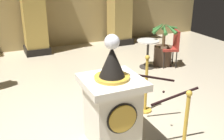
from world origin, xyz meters
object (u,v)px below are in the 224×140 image
object	(u,v)px
potted_palm_right	(163,51)
cafe_chair_red	(172,45)
pedestal_clock	(112,104)
stanchion_near	(184,137)
cafe_table	(148,50)
stanchion_far	(146,92)

from	to	relation	value
potted_palm_right	cafe_chair_red	bearing A→B (deg)	-49.76
pedestal_clock	stanchion_near	xyz separation A→B (m)	(0.69, -0.77, -0.27)
pedestal_clock	cafe_chair_red	bearing A→B (deg)	40.52
pedestal_clock	cafe_table	distance (m)	3.33
stanchion_far	potted_palm_right	world-z (taller)	potted_palm_right
stanchion_far	cafe_chair_red	size ratio (longest dim) A/B	1.11
stanchion_far	potted_palm_right	size ratio (longest dim) A/B	0.91
cafe_table	stanchion_far	bearing A→B (deg)	-122.07
potted_palm_right	stanchion_near	bearing A→B (deg)	-120.06
cafe_table	pedestal_clock	bearing A→B (deg)	-130.18
pedestal_clock	stanchion_far	world-z (taller)	pedestal_clock
stanchion_near	stanchion_far	world-z (taller)	stanchion_far
pedestal_clock	cafe_table	size ratio (longest dim) A/B	2.27
pedestal_clock	cafe_chair_red	size ratio (longest dim) A/B	1.71
potted_palm_right	cafe_table	bearing A→B (deg)	-179.69
cafe_chair_red	stanchion_near	bearing A→B (deg)	-123.43
cafe_table	cafe_chair_red	distance (m)	0.66
cafe_chair_red	stanchion_far	bearing A→B (deg)	-136.07
cafe_table	stanchion_near	bearing A→B (deg)	-113.63
cafe_table	cafe_chair_red	size ratio (longest dim) A/B	0.75
stanchion_far	cafe_table	distance (m)	2.31
pedestal_clock	potted_palm_right	xyz separation A→B (m)	(2.61, 2.54, -0.24)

